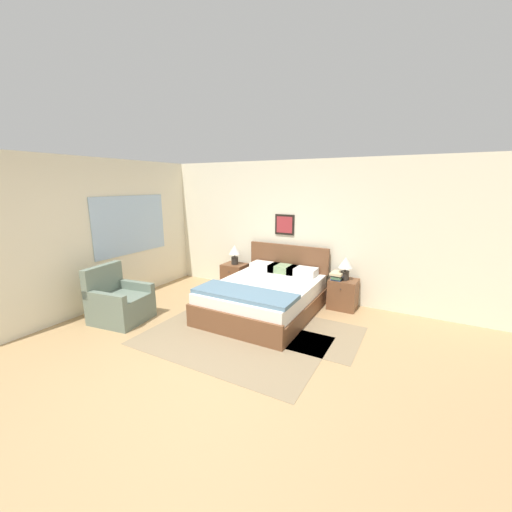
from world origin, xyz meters
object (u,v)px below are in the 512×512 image
table_lamp_near_window (235,252)px  nightstand_by_door (343,294)px  armchair (119,303)px  nightstand_near_window (235,276)px  bed (265,296)px  table_lamp_by_door (345,266)px

table_lamp_near_window → nightstand_by_door: bearing=0.1°
armchair → nightstand_near_window: bearing=152.9°
nightstand_by_door → nightstand_near_window: bearing=180.0°
nightstand_near_window → table_lamp_near_window: table_lamp_near_window is taller
bed → nightstand_by_door: bed is taller
armchair → nightstand_near_window: armchair is taller
nightstand_by_door → table_lamp_by_door: 0.52m
nightstand_by_door → bed: bearing=-144.0°
table_lamp_near_window → bed: bearing=-36.1°
bed → table_lamp_near_window: bearing=143.9°
nightstand_near_window → armchair: bearing=-109.3°
table_lamp_near_window → armchair: bearing=-109.6°
bed → nightstand_by_door: (1.13, 0.82, -0.03)m
nightstand_near_window → table_lamp_by_door: size_ratio=1.31×
nightstand_near_window → nightstand_by_door: bearing=0.0°
bed → nightstand_near_window: bed is taller
armchair → nightstand_by_door: (3.05, 2.24, -0.03)m
armchair → nightstand_by_door: 3.78m
bed → nightstand_near_window: size_ratio=3.96×
armchair → table_lamp_by_door: table_lamp_by_door is taller
nightstand_by_door → table_lamp_by_door: (0.01, -0.01, 0.52)m
table_lamp_near_window → table_lamp_by_door: 2.26m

